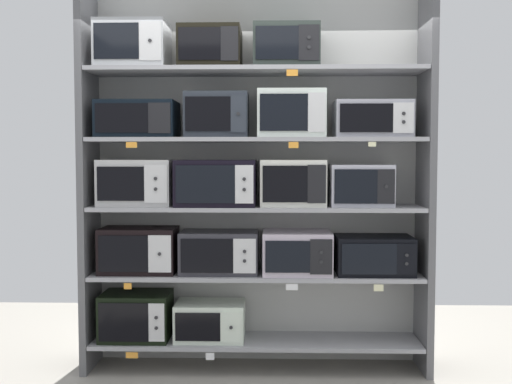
% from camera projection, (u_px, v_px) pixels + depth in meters
% --- Properties ---
extents(back_panel, '(2.59, 0.04, 2.80)m').
position_uv_depth(back_panel, '(257.00, 177.00, 4.81)').
color(back_panel, '#B2B2AD').
rests_on(back_panel, ground).
extents(upright_left, '(0.05, 0.44, 2.80)m').
position_uv_depth(upright_left, '(89.00, 178.00, 4.60)').
color(upright_left, '#5B5B5E').
rests_on(upright_left, ground).
extents(upright_right, '(0.05, 0.44, 2.80)m').
position_uv_depth(upright_right, '(426.00, 179.00, 4.54)').
color(upright_right, '#5B5B5E').
rests_on(upright_right, ground).
extents(shelf_0, '(2.39, 0.44, 0.03)m').
position_uv_depth(shelf_0, '(256.00, 341.00, 4.64)').
color(shelf_0, '#99999E').
rests_on(shelf_0, ground).
extents(microwave_0, '(0.50, 0.38, 0.34)m').
position_uv_depth(microwave_0, '(136.00, 316.00, 4.65)').
color(microwave_0, black).
rests_on(microwave_0, shelf_0).
extents(microwave_1, '(0.50, 0.35, 0.27)m').
position_uv_depth(microwave_1, '(210.00, 321.00, 4.64)').
color(microwave_1, silver).
rests_on(microwave_1, shelf_0).
extents(price_tag_0, '(0.09, 0.00, 0.04)m').
position_uv_depth(price_tag_0, '(132.00, 355.00, 4.44)').
color(price_tag_0, orange).
extents(price_tag_1, '(0.06, 0.00, 0.05)m').
position_uv_depth(price_tag_1, '(210.00, 356.00, 4.43)').
color(price_tag_1, white).
extents(shelf_1, '(2.39, 0.44, 0.03)m').
position_uv_depth(shelf_1, '(256.00, 275.00, 4.61)').
color(shelf_1, '#99999E').
extents(microwave_2, '(0.55, 0.35, 0.33)m').
position_uv_depth(microwave_2, '(139.00, 250.00, 4.62)').
color(microwave_2, black).
rests_on(microwave_2, shelf_1).
extents(microwave_3, '(0.56, 0.36, 0.31)m').
position_uv_depth(microwave_3, '(219.00, 252.00, 4.60)').
color(microwave_3, '#302F36').
rests_on(microwave_3, shelf_1).
extents(microwave_4, '(0.50, 0.42, 0.31)m').
position_uv_depth(microwave_4, '(297.00, 252.00, 4.59)').
color(microwave_4, '#BDB0BF').
rests_on(microwave_4, shelf_1).
extents(microwave_5, '(0.55, 0.38, 0.27)m').
position_uv_depth(microwave_5, '(374.00, 255.00, 4.58)').
color(microwave_5, black).
rests_on(microwave_5, shelf_1).
extents(price_tag_2, '(0.05, 0.00, 0.04)m').
position_uv_depth(price_tag_2, '(128.00, 286.00, 4.42)').
color(price_tag_2, orange).
extents(price_tag_3, '(0.08, 0.00, 0.04)m').
position_uv_depth(price_tag_3, '(292.00, 287.00, 4.38)').
color(price_tag_3, white).
extents(price_tag_4, '(0.07, 0.00, 0.05)m').
position_uv_depth(price_tag_4, '(379.00, 288.00, 4.37)').
color(price_tag_4, beige).
extents(shelf_2, '(2.39, 0.44, 0.03)m').
position_uv_depth(shelf_2, '(256.00, 208.00, 4.58)').
color(shelf_2, '#99999E').
extents(microwave_6, '(0.53, 0.36, 0.33)m').
position_uv_depth(microwave_6, '(137.00, 183.00, 4.59)').
color(microwave_6, '#BCBBB9').
rests_on(microwave_6, shelf_2).
extents(microwave_7, '(0.57, 0.44, 0.33)m').
position_uv_depth(microwave_7, '(216.00, 183.00, 4.57)').
color(microwave_7, black).
rests_on(microwave_7, shelf_2).
extents(microwave_8, '(0.47, 0.36, 0.33)m').
position_uv_depth(microwave_8, '(293.00, 183.00, 4.56)').
color(microwave_8, silver).
rests_on(microwave_8, shelf_2).
extents(microwave_9, '(0.44, 0.34, 0.30)m').
position_uv_depth(microwave_9, '(361.00, 185.00, 4.55)').
color(microwave_9, '#B7B6C4').
rests_on(microwave_9, shelf_2).
extents(shelf_3, '(2.39, 0.44, 0.03)m').
position_uv_depth(shelf_3, '(256.00, 140.00, 4.55)').
color(shelf_3, '#99999E').
extents(microwave_10, '(0.56, 0.41, 0.26)m').
position_uv_depth(microwave_10, '(138.00, 120.00, 4.56)').
color(microwave_10, black).
rests_on(microwave_10, shelf_3).
extents(microwave_11, '(0.45, 0.34, 0.32)m').
position_uv_depth(microwave_11, '(217.00, 115.00, 4.55)').
color(microwave_11, '#282E36').
rests_on(microwave_11, shelf_3).
extents(microwave_12, '(0.48, 0.39, 0.34)m').
position_uv_depth(microwave_12, '(291.00, 114.00, 4.53)').
color(microwave_12, silver).
rests_on(microwave_12, shelf_3).
extents(microwave_13, '(0.54, 0.39, 0.26)m').
position_uv_depth(microwave_13, '(372.00, 119.00, 4.52)').
color(microwave_13, '#9C9CA8').
rests_on(microwave_13, shelf_3).
extents(price_tag_5, '(0.08, 0.00, 0.04)m').
position_uv_depth(price_tag_5, '(132.00, 145.00, 4.36)').
color(price_tag_5, orange).
extents(price_tag_6, '(0.07, 0.00, 0.04)m').
position_uv_depth(price_tag_6, '(294.00, 145.00, 4.33)').
color(price_tag_6, orange).
extents(price_tag_7, '(0.05, 0.00, 0.03)m').
position_uv_depth(price_tag_7, '(372.00, 144.00, 4.31)').
color(price_tag_7, beige).
extents(shelf_4, '(2.39, 0.44, 0.03)m').
position_uv_depth(shelf_4, '(256.00, 71.00, 4.52)').
color(shelf_4, '#99999E').
extents(microwave_14, '(0.50, 0.41, 0.33)m').
position_uv_depth(microwave_14, '(133.00, 46.00, 4.53)').
color(microwave_14, '#BABEC2').
rests_on(microwave_14, shelf_4).
extents(microwave_15, '(0.44, 0.42, 0.29)m').
position_uv_depth(microwave_15, '(211.00, 49.00, 4.52)').
color(microwave_15, black).
rests_on(microwave_15, shelf_4).
extents(microwave_16, '(0.46, 0.40, 0.30)m').
position_uv_depth(microwave_16, '(286.00, 47.00, 4.50)').
color(microwave_16, '#27302B').
rests_on(microwave_16, shelf_4).
extents(price_tag_8, '(0.08, 0.00, 0.04)m').
position_uv_depth(price_tag_8, '(292.00, 73.00, 4.30)').
color(price_tag_8, orange).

